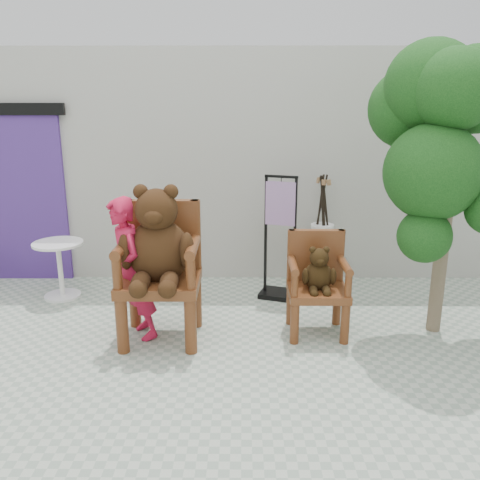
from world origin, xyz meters
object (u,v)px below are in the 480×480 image
at_px(chair_big, 159,252).
at_px(stool_bucket, 322,237).
at_px(display_stand, 280,252).
at_px(tree, 444,115).
at_px(cafe_table, 60,263).
at_px(person, 132,270).
at_px(chair_small, 317,277).

relative_size(chair_big, stool_bucket, 1.10).
bearing_deg(display_stand, stool_bucket, 55.30).
bearing_deg(tree, cafe_table, 166.91).
bearing_deg(person, chair_small, 67.50).
bearing_deg(person, stool_bucket, 98.83).
height_order(chair_big, chair_small, chair_big).
xyz_separation_m(chair_big, display_stand, (1.28, 1.12, -0.33)).
bearing_deg(chair_big, cafe_table, 142.24).
height_order(display_stand, tree, tree).
height_order(chair_small, display_stand, display_stand).
bearing_deg(chair_small, stool_bucket, 79.67).
relative_size(stool_bucket, tree, 0.50).
height_order(chair_small, tree, tree).
relative_size(cafe_table, tree, 0.24).
distance_m(chair_big, cafe_table, 1.85).
bearing_deg(tree, chair_big, -177.24).
bearing_deg(cafe_table, chair_small, -17.28).
distance_m(chair_big, tree, 3.03).
xyz_separation_m(person, cafe_table, (-1.14, 1.10, -0.30)).
distance_m(chair_big, display_stand, 1.73).
bearing_deg(cafe_table, chair_big, -37.76).
xyz_separation_m(display_stand, stool_bucket, (0.58, 0.44, 0.06)).
height_order(cafe_table, tree, tree).
xyz_separation_m(cafe_table, display_stand, (2.69, 0.02, 0.14)).
xyz_separation_m(chair_big, stool_bucket, (1.86, 1.55, -0.28)).
bearing_deg(display_stand, cafe_table, -161.36).
distance_m(chair_big, stool_bucket, 2.44).
relative_size(chair_small, display_stand, 0.70).
distance_m(chair_small, person, 1.89).
distance_m(chair_big, chair_small, 1.64).
distance_m(chair_small, tree, 1.97).
bearing_deg(stool_bucket, display_stand, -142.84).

